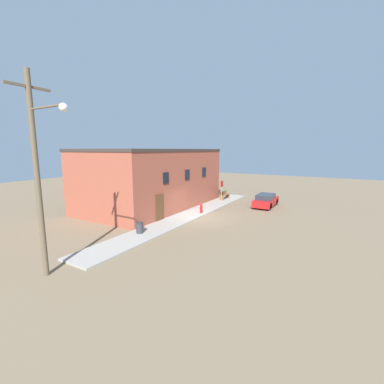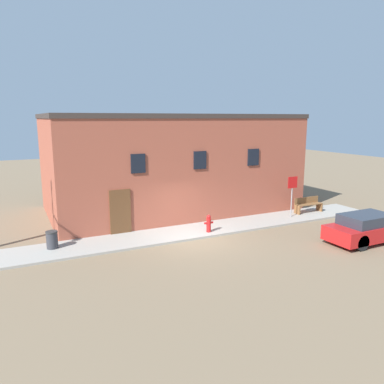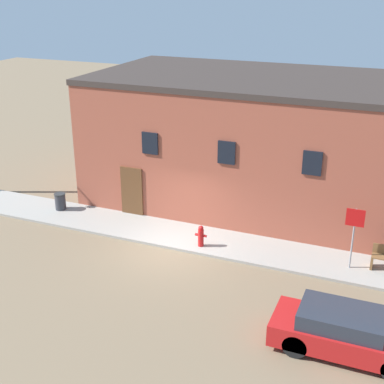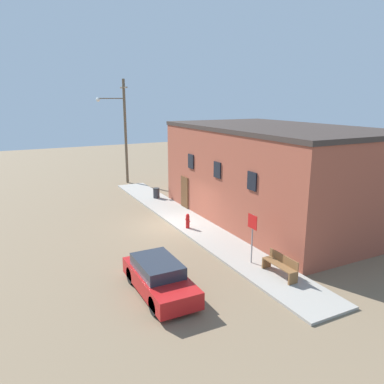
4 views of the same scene
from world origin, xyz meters
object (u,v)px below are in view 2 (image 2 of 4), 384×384
at_px(fire_hydrant, 209,223).
at_px(stop_sign, 292,189).
at_px(parked_car, 368,228).
at_px(bench, 308,205).
at_px(trash_bin, 52,240).

distance_m(fire_hydrant, stop_sign, 5.56).
bearing_deg(fire_hydrant, parked_car, -35.08).
distance_m(stop_sign, parked_car, 4.72).
height_order(fire_hydrant, parked_car, parked_car).
bearing_deg(bench, trash_bin, 179.79).
height_order(stop_sign, bench, stop_sign).
bearing_deg(trash_bin, bench, -0.21).
xyz_separation_m(fire_hydrant, trash_bin, (-6.96, 0.88, -0.05)).
relative_size(fire_hydrant, parked_car, 0.20).
bearing_deg(stop_sign, bench, 12.92).
bearing_deg(parked_car, stop_sign, 95.40).
distance_m(bench, trash_bin, 13.93).
bearing_deg(parked_car, fire_hydrant, 144.92).
xyz_separation_m(bench, parked_car, (-1.11, -4.94, 0.07)).
height_order(stop_sign, trash_bin, stop_sign).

